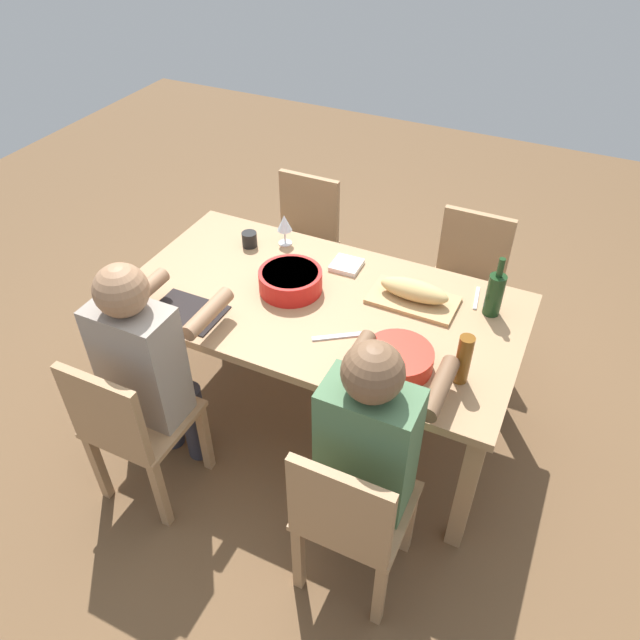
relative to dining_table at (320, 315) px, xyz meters
The scene contains 20 objects.
ground_plane 0.66m from the dining_table, ahead, with size 8.00×8.00×0.00m, color brown.
dining_table is the anchor object (origin of this frame).
chair_near_left 0.97m from the dining_table, 121.86° to the right, with size 0.40×0.40×0.85m.
chair_far_left 0.97m from the dining_table, 121.86° to the left, with size 0.40×0.40×0.85m.
diner_far_left 0.80m from the dining_table, 128.81° to the left, with size 0.41×0.53×1.20m.
chair_near_right 0.97m from the dining_table, 58.14° to the right, with size 0.40×0.40×0.85m.
chair_far_right 0.97m from the dining_table, 58.14° to the left, with size 0.40×0.40×0.85m.
diner_far_right 0.80m from the dining_table, 51.19° to the left, with size 0.41×0.53×1.20m.
serving_bowl_fruit 0.54m from the dining_table, 151.81° to the left, with size 0.28×0.28×0.08m.
serving_bowl_salad 0.21m from the dining_table, ahead, with size 0.30×0.30×0.10m.
cutting_board 0.43m from the dining_table, 154.94° to the right, with size 0.40×0.22×0.02m, color tan.
bread_loaf 0.45m from the dining_table, 154.94° to the right, with size 0.32×0.11×0.09m, color tan.
wine_bottle 0.79m from the dining_table, 160.77° to the right, with size 0.08×0.08×0.29m.
beer_bottle 0.77m from the dining_table, 163.00° to the left, with size 0.06×0.06×0.22m, color brown.
wine_glass 0.56m from the dining_table, 44.35° to the right, with size 0.08×0.08×0.17m.
fork_near_left 0.73m from the dining_table, 153.06° to the right, with size 0.02×0.17×0.01m, color silver.
cup_near_right 0.60m from the dining_table, 26.85° to the right, with size 0.08×0.08×0.08m, color black.
placemat_far_right 0.60m from the dining_table, 33.02° to the left, with size 0.32×0.23×0.01m, color black.
carving_knife 0.27m from the dining_table, 133.14° to the left, with size 0.23×0.02×0.01m, color silver.
napkin_stack 0.32m from the dining_table, 89.15° to the right, with size 0.14×0.14×0.02m, color white.
Camera 1 is at (-0.94, 1.98, 2.45)m, focal length 34.12 mm.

